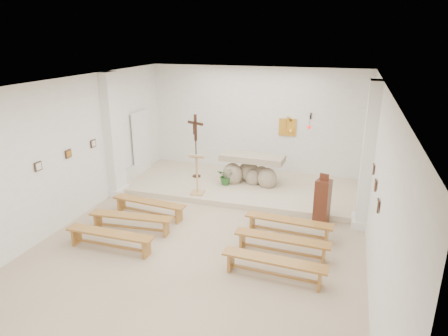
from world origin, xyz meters
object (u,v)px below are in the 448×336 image
(altar, at_px, (251,171))
(bench_left_third, at_px, (110,237))
(donation_pedestal, at_px, (322,201))
(bench_left_front, at_px, (149,205))
(bench_left_second, at_px, (131,219))
(bench_right_third, at_px, (274,264))
(lectern, at_px, (197,174))
(crucifix_stand, at_px, (196,141))
(bench_right_second, at_px, (282,242))
(bench_right_front, at_px, (289,224))

(altar, bearing_deg, bench_left_third, -111.25)
(altar, bearing_deg, donation_pedestal, -35.63)
(bench_left_front, distance_m, bench_left_second, 0.89)
(bench_right_third, bearing_deg, lectern, 134.37)
(crucifix_stand, height_order, bench_left_front, crucifix_stand)
(altar, distance_m, donation_pedestal, 2.83)
(lectern, xyz_separation_m, bench_left_second, (-0.76, -2.34, -0.43))
(lectern, bearing_deg, crucifix_stand, 104.69)
(bench_right_second, bearing_deg, altar, 115.86)
(lectern, bearing_deg, bench_right_front, -35.03)
(bench_right_front, bearing_deg, bench_right_third, -85.76)
(altar, distance_m, lectern, 1.81)
(bench_right_second, relative_size, bench_right_third, 1.00)
(bench_left_front, bearing_deg, bench_right_front, 5.81)
(bench_left_front, distance_m, bench_right_third, 3.98)
(donation_pedestal, relative_size, bench_left_second, 0.63)
(bench_right_second, bearing_deg, crucifix_stand, 135.03)
(altar, bearing_deg, bench_left_second, -116.21)
(lectern, relative_size, bench_left_front, 0.59)
(bench_left_third, bearing_deg, donation_pedestal, 33.68)
(crucifix_stand, xyz_separation_m, donation_pedestal, (4.01, -1.78, -0.74))
(bench_right_third, bearing_deg, bench_left_second, 169.39)
(lectern, distance_m, donation_pedestal, 3.50)
(crucifix_stand, bearing_deg, bench_left_second, -71.61)
(donation_pedestal, height_order, bench_left_second, donation_pedestal)
(bench_left_front, bearing_deg, bench_right_second, -8.18)
(bench_left_third, bearing_deg, bench_right_front, 26.90)
(bench_right_second, xyz_separation_m, bench_left_third, (-3.56, -0.89, 0.00))
(crucifix_stand, distance_m, bench_right_front, 4.46)
(crucifix_stand, height_order, bench_right_second, crucifix_stand)
(altar, height_order, bench_right_third, altar)
(crucifix_stand, xyz_separation_m, bench_right_third, (3.35, -4.55, -0.98))
(altar, xyz_separation_m, bench_left_front, (-2.00, -2.75, -0.21))
(altar, height_order, bench_right_front, altar)
(crucifix_stand, height_order, donation_pedestal, crucifix_stand)
(bench_right_front, bearing_deg, bench_left_front, -175.76)
(altar, bearing_deg, crucifix_stand, -178.31)
(bench_left_third, distance_m, bench_right_third, 3.56)
(lectern, distance_m, bench_left_front, 1.69)
(bench_right_second, height_order, bench_right_third, same)
(altar, relative_size, bench_left_second, 0.95)
(altar, relative_size, crucifix_stand, 0.96)
(bench_left_front, relative_size, bench_right_front, 1.00)
(crucifix_stand, xyz_separation_m, bench_left_second, (-0.21, -3.67, -0.98))
(lectern, relative_size, bench_left_second, 0.59)
(donation_pedestal, height_order, bench_right_front, donation_pedestal)
(crucifix_stand, height_order, bench_left_third, crucifix_stand)
(donation_pedestal, relative_size, bench_right_second, 0.63)
(lectern, bearing_deg, bench_left_front, -125.17)
(altar, distance_m, bench_left_front, 3.41)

